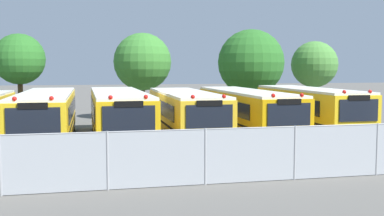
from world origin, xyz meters
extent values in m
plane|color=#595651|center=(0.00, 0.00, 0.00)|extent=(160.00, 160.00, 0.00)
cylinder|color=black|center=(-7.54, 3.73, 0.50)|extent=(0.29, 1.00, 1.00)
cube|color=yellow|center=(-5.14, 0.01, 1.36)|extent=(2.42, 10.97, 2.03)
cube|color=white|center=(-5.14, 0.01, 2.44)|extent=(2.37, 10.76, 0.12)
cube|color=black|center=(-5.12, -5.55, 0.53)|extent=(2.44, 0.17, 0.36)
cube|color=black|center=(-5.12, -5.50, 1.73)|extent=(1.96, 0.07, 0.97)
cube|color=black|center=(-3.93, 0.31, 1.69)|extent=(0.06, 8.56, 0.73)
cube|color=black|center=(-6.35, 0.30, 1.69)|extent=(0.06, 8.56, 0.73)
cube|color=black|center=(-5.14, 0.01, 0.96)|extent=(2.44, 11.08, 0.10)
sphere|color=red|center=(-4.47, -5.32, 2.54)|extent=(0.18, 0.18, 0.18)
sphere|color=red|center=(-5.78, -5.33, 2.54)|extent=(0.18, 0.18, 0.18)
cube|color=black|center=(-5.12, -5.51, 2.28)|extent=(1.07, 0.08, 0.24)
cylinder|color=black|center=(-4.07, -4.07, 0.50)|extent=(0.28, 1.00, 1.00)
cylinder|color=black|center=(-6.18, -4.08, 0.50)|extent=(0.28, 1.00, 1.00)
cylinder|color=black|center=(-4.09, 3.69, 0.50)|extent=(0.28, 1.00, 1.00)
cylinder|color=black|center=(-6.20, 3.69, 0.50)|extent=(0.28, 1.00, 1.00)
cube|color=yellow|center=(-1.67, 0.14, 1.37)|extent=(2.66, 11.14, 2.03)
cube|color=white|center=(-1.67, 0.14, 2.44)|extent=(2.60, 10.92, 0.12)
cube|color=black|center=(-1.59, -5.49, 0.53)|extent=(2.55, 0.20, 0.36)
cube|color=black|center=(-1.59, -5.44, 1.73)|extent=(2.05, 0.09, 0.97)
cube|color=black|center=(-0.40, 0.45, 1.69)|extent=(0.16, 8.66, 0.73)
cube|color=black|center=(-2.94, 0.42, 1.69)|extent=(0.16, 8.66, 0.73)
cube|color=black|center=(-1.67, 0.14, 0.96)|extent=(2.68, 11.25, 0.10)
sphere|color=red|center=(-0.90, -5.26, 2.54)|extent=(0.18, 0.18, 0.18)
sphere|color=red|center=(-2.28, -5.28, 2.54)|extent=(0.18, 0.18, 0.18)
cube|color=black|center=(-1.59, -5.45, 2.28)|extent=(1.13, 0.10, 0.24)
cylinder|color=black|center=(-0.50, -4.00, 0.50)|extent=(0.29, 1.00, 1.00)
cylinder|color=black|center=(-2.72, -4.03, 0.50)|extent=(0.29, 1.00, 1.00)
cylinder|color=black|center=(-0.61, 3.91, 0.50)|extent=(0.29, 1.00, 1.00)
cylinder|color=black|center=(-2.83, 3.87, 0.50)|extent=(0.29, 1.00, 1.00)
cube|color=yellow|center=(1.72, -0.14, 1.35)|extent=(2.42, 10.08, 1.99)
cube|color=white|center=(1.72, -0.14, 2.40)|extent=(2.38, 9.88, 0.12)
cube|color=black|center=(1.71, -5.25, 0.53)|extent=(2.45, 0.17, 0.36)
cube|color=black|center=(1.71, -5.20, 1.70)|extent=(1.97, 0.06, 0.96)
cube|color=black|center=(2.94, 0.16, 1.66)|extent=(0.06, 7.86, 0.72)
cube|color=black|center=(0.50, 0.16, 1.66)|extent=(0.06, 7.86, 0.72)
cube|color=black|center=(1.72, -0.14, 0.95)|extent=(2.45, 10.18, 0.10)
sphere|color=red|center=(2.37, -5.03, 2.50)|extent=(0.18, 0.18, 0.18)
sphere|color=red|center=(1.05, -5.03, 2.50)|extent=(0.18, 0.18, 0.18)
cube|color=black|center=(1.71, -5.21, 2.24)|extent=(1.08, 0.08, 0.24)
cylinder|color=black|center=(2.77, -3.78, 0.50)|extent=(0.28, 1.00, 1.00)
cylinder|color=black|center=(0.65, -3.78, 0.50)|extent=(0.28, 1.00, 1.00)
cylinder|color=black|center=(2.79, 3.09, 0.50)|extent=(0.28, 1.00, 1.00)
cylinder|color=black|center=(0.66, 3.10, 0.50)|extent=(0.28, 1.00, 1.00)
cube|color=#EAA80C|center=(5.12, 0.19, 1.35)|extent=(2.49, 10.89, 2.01)
cube|color=white|center=(5.12, 0.19, 2.42)|extent=(2.44, 10.67, 0.12)
cube|color=black|center=(5.17, -5.31, 0.53)|extent=(2.43, 0.18, 0.36)
cube|color=black|center=(5.17, -5.26, 1.71)|extent=(1.95, 0.08, 0.96)
cube|color=black|center=(6.32, 0.50, 1.67)|extent=(0.13, 8.47, 0.72)
cube|color=black|center=(3.90, 0.48, 1.67)|extent=(0.13, 8.47, 0.72)
cube|color=black|center=(5.12, 0.19, 0.95)|extent=(2.52, 11.00, 0.10)
sphere|color=red|center=(5.82, -5.08, 2.52)|extent=(0.18, 0.18, 0.18)
sphere|color=red|center=(4.51, -5.10, 2.52)|extent=(0.18, 0.18, 0.18)
cube|color=black|center=(5.17, -5.27, 2.26)|extent=(1.07, 0.09, 0.24)
cylinder|color=black|center=(6.21, -3.83, 0.50)|extent=(0.29, 1.00, 1.00)
cylinder|color=black|center=(4.11, -3.85, 0.50)|extent=(0.29, 1.00, 1.00)
cylinder|color=black|center=(6.13, 3.83, 0.50)|extent=(0.29, 1.00, 1.00)
cylinder|color=black|center=(4.03, 3.81, 0.50)|extent=(0.29, 1.00, 1.00)
cube|color=yellow|center=(8.79, 0.18, 1.39)|extent=(2.35, 9.77, 2.09)
cube|color=white|center=(8.79, 0.18, 2.50)|extent=(2.31, 9.57, 0.12)
cube|color=black|center=(8.79, -4.78, 0.53)|extent=(2.40, 0.16, 0.36)
cube|color=black|center=(8.79, -4.73, 1.77)|extent=(1.93, 0.06, 1.00)
cube|color=black|center=(9.99, 0.48, 1.73)|extent=(0.04, 7.62, 0.75)
cube|color=black|center=(7.59, 0.48, 1.73)|extent=(0.04, 7.62, 0.75)
cube|color=black|center=(8.79, 0.18, 0.98)|extent=(2.38, 9.87, 0.10)
sphere|color=red|center=(9.44, -4.56, 2.60)|extent=(0.18, 0.18, 0.18)
sphere|color=red|center=(8.14, -4.56, 2.60)|extent=(0.18, 0.18, 0.18)
cube|color=black|center=(8.79, -4.74, 2.34)|extent=(1.06, 0.08, 0.24)
cylinder|color=black|center=(9.83, -3.31, 0.50)|extent=(0.28, 1.00, 1.00)
cylinder|color=black|center=(7.75, -3.31, 0.50)|extent=(0.28, 1.00, 1.00)
cylinder|color=black|center=(9.83, 3.26, 0.50)|extent=(0.28, 1.00, 1.00)
cylinder|color=black|center=(7.75, 3.26, 0.50)|extent=(0.28, 1.00, 1.00)
cylinder|color=#4C3823|center=(-7.43, 7.99, 1.51)|extent=(0.32, 0.32, 3.02)
sphere|color=#286623|center=(-7.43, 7.99, 4.24)|extent=(3.25, 3.25, 3.25)
sphere|color=#286623|center=(-7.32, 7.85, 4.42)|extent=(1.95, 1.95, 1.95)
cylinder|color=#4C3823|center=(0.67, 10.03, 1.28)|extent=(0.34, 0.34, 2.56)
sphere|color=#387A2D|center=(0.67, 10.03, 4.12)|extent=(4.15, 4.15, 4.15)
sphere|color=#387A2D|center=(1.00, 9.95, 4.22)|extent=(2.92, 2.92, 2.92)
cylinder|color=#4C3823|center=(8.62, 9.20, 1.12)|extent=(0.36, 0.36, 2.23)
sphere|color=#286623|center=(8.62, 9.20, 4.07)|extent=(4.91, 4.91, 4.91)
sphere|color=#286623|center=(8.30, 9.30, 4.40)|extent=(2.94, 2.94, 2.94)
cylinder|color=#4C3823|center=(14.59, 10.90, 1.29)|extent=(0.38, 0.38, 2.57)
sphere|color=#478438|center=(14.59, 10.90, 3.97)|extent=(3.71, 3.71, 3.71)
sphere|color=#478438|center=(15.09, 11.09, 4.38)|extent=(2.64, 2.64, 2.64)
cylinder|color=#9EA0A3|center=(-5.60, -9.48, 0.90)|extent=(0.07, 0.07, 1.80)
cylinder|color=#9EA0A3|center=(-2.57, -9.48, 0.90)|extent=(0.07, 0.07, 1.80)
cylinder|color=#9EA0A3|center=(0.46, -9.48, 0.90)|extent=(0.07, 0.07, 1.80)
cylinder|color=#9EA0A3|center=(3.49, -9.48, 0.90)|extent=(0.07, 0.07, 1.80)
cylinder|color=#9EA0A3|center=(6.52, -9.48, 0.90)|extent=(0.07, 0.07, 1.80)
cube|color=#ADB2B7|center=(0.46, -9.48, 0.90)|extent=(24.22, 0.02, 1.76)
cylinder|color=#9EA0A3|center=(0.46, -9.48, 1.77)|extent=(24.22, 0.04, 0.04)
camera|label=1|loc=(-3.03, -23.39, 3.68)|focal=43.27mm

